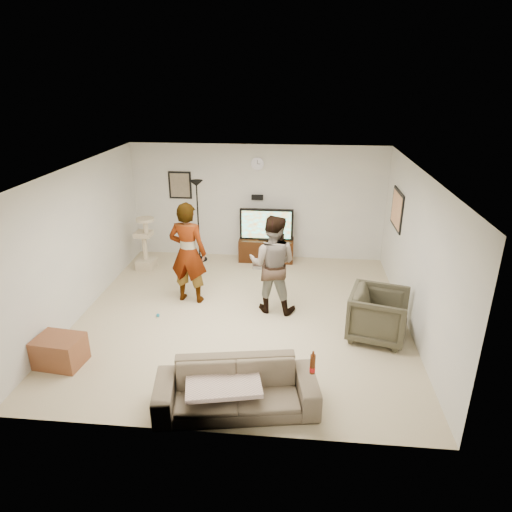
# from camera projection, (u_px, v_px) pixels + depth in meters

# --- Properties ---
(floor) EXTENTS (5.50, 5.50, 0.02)m
(floor) POSITION_uv_depth(u_px,v_px,m) (243.00, 315.00, 7.74)
(floor) COLOR tan
(floor) RESTS_ON ground
(ceiling) EXTENTS (5.50, 5.50, 0.02)m
(ceiling) POSITION_uv_depth(u_px,v_px,m) (241.00, 169.00, 6.80)
(ceiling) COLOR white
(ceiling) RESTS_ON wall_back
(wall_back) EXTENTS (5.50, 0.04, 2.50)m
(wall_back) POSITION_uv_depth(u_px,v_px,m) (258.00, 202.00, 9.81)
(wall_back) COLOR silver
(wall_back) RESTS_ON floor
(wall_front) EXTENTS (5.50, 0.04, 2.50)m
(wall_front) POSITION_uv_depth(u_px,v_px,m) (209.00, 340.00, 4.73)
(wall_front) COLOR silver
(wall_front) RESTS_ON floor
(wall_left) EXTENTS (0.04, 5.50, 2.50)m
(wall_left) POSITION_uv_depth(u_px,v_px,m) (79.00, 242.00, 7.52)
(wall_left) COLOR silver
(wall_left) RESTS_ON floor
(wall_right) EXTENTS (0.04, 5.50, 2.50)m
(wall_right) POSITION_uv_depth(u_px,v_px,m) (416.00, 253.00, 7.02)
(wall_right) COLOR silver
(wall_right) RESTS_ON floor
(wall_clock) EXTENTS (0.26, 0.04, 0.26)m
(wall_clock) POSITION_uv_depth(u_px,v_px,m) (257.00, 164.00, 9.46)
(wall_clock) COLOR white
(wall_clock) RESTS_ON wall_back
(wall_speaker) EXTENTS (0.25, 0.10, 0.10)m
(wall_speaker) POSITION_uv_depth(u_px,v_px,m) (257.00, 197.00, 9.70)
(wall_speaker) COLOR black
(wall_speaker) RESTS_ON wall_back
(picture_back) EXTENTS (0.42, 0.03, 0.52)m
(picture_back) POSITION_uv_depth(u_px,v_px,m) (180.00, 185.00, 9.81)
(picture_back) COLOR #6D6251
(picture_back) RESTS_ON wall_back
(picture_right) EXTENTS (0.03, 0.78, 0.62)m
(picture_right) POSITION_uv_depth(u_px,v_px,m) (397.00, 209.00, 8.41)
(picture_right) COLOR tan
(picture_right) RESTS_ON wall_right
(tv_stand) EXTENTS (1.19, 0.45, 0.49)m
(tv_stand) POSITION_uv_depth(u_px,v_px,m) (266.00, 250.00, 9.94)
(tv_stand) COLOR black
(tv_stand) RESTS_ON floor
(console_box) EXTENTS (0.40, 0.30, 0.07)m
(console_box) POSITION_uv_depth(u_px,v_px,m) (263.00, 265.00, 9.66)
(console_box) COLOR #AEAEBC
(console_box) RESTS_ON floor
(tv) EXTENTS (1.15, 0.08, 0.68)m
(tv) POSITION_uv_depth(u_px,v_px,m) (266.00, 224.00, 9.72)
(tv) COLOR black
(tv) RESTS_ON tv_stand
(tv_screen) EXTENTS (1.06, 0.01, 0.60)m
(tv_screen) POSITION_uv_depth(u_px,v_px,m) (266.00, 225.00, 9.68)
(tv_screen) COLOR #3AFAEB
(tv_screen) RESTS_ON tv
(floor_lamp) EXTENTS (0.32, 0.32, 1.78)m
(floor_lamp) POSITION_uv_depth(u_px,v_px,m) (198.00, 222.00, 9.71)
(floor_lamp) COLOR black
(floor_lamp) RESTS_ON floor
(cat_tree) EXTENTS (0.38, 0.38, 1.14)m
(cat_tree) POSITION_uv_depth(u_px,v_px,m) (144.00, 243.00, 9.39)
(cat_tree) COLOR #BAAB8E
(cat_tree) RESTS_ON floor
(person_left) EXTENTS (0.73, 0.53, 1.85)m
(person_left) POSITION_uv_depth(u_px,v_px,m) (188.00, 253.00, 7.92)
(person_left) COLOR gray
(person_left) RESTS_ON floor
(person_right) EXTENTS (0.93, 0.77, 1.72)m
(person_right) POSITION_uv_depth(u_px,v_px,m) (273.00, 264.00, 7.62)
(person_right) COLOR #28569A
(person_right) RESTS_ON floor
(sofa) EXTENTS (2.08, 1.09, 0.58)m
(sofa) POSITION_uv_depth(u_px,v_px,m) (236.00, 388.00, 5.49)
(sofa) COLOR brown
(sofa) RESTS_ON floor
(throw_blanket) EXTENTS (1.03, 0.88, 0.06)m
(throw_blanket) POSITION_uv_depth(u_px,v_px,m) (223.00, 381.00, 5.47)
(throw_blanket) COLOR beige
(throw_blanket) RESTS_ON sofa
(beer_bottle) EXTENTS (0.06, 0.06, 0.25)m
(beer_bottle) POSITION_uv_depth(u_px,v_px,m) (313.00, 364.00, 5.25)
(beer_bottle) COLOR #50210A
(beer_bottle) RESTS_ON sofa
(armchair) EXTENTS (1.06, 1.04, 0.79)m
(armchair) POSITION_uv_depth(u_px,v_px,m) (378.00, 315.00, 6.95)
(armchair) COLOR #3B382A
(armchair) RESTS_ON floor
(side_table) EXTENTS (0.69, 0.54, 0.43)m
(side_table) POSITION_uv_depth(u_px,v_px,m) (60.00, 351.00, 6.36)
(side_table) COLOR brown
(side_table) RESTS_ON floor
(toy_ball) EXTENTS (0.06, 0.06, 0.06)m
(toy_ball) POSITION_uv_depth(u_px,v_px,m) (158.00, 315.00, 7.67)
(toy_ball) COLOR teal
(toy_ball) RESTS_ON floor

